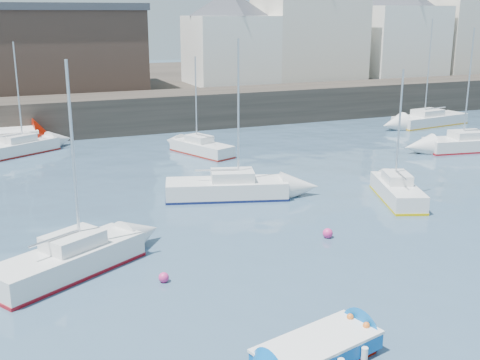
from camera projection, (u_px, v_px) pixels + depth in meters
name	position (u px, v px, depth m)	size (l,w,h in m)	color
water	(378.00, 314.00, 19.82)	(220.00, 220.00, 0.00)	#2D4760
quay_wall	(137.00, 112.00, 50.62)	(90.00, 5.00, 3.00)	#28231E
land_strip	(100.00, 89.00, 66.70)	(90.00, 32.00, 2.80)	#28231E
bldg_east_a	(309.00, 21.00, 62.19)	(13.36, 13.36, 11.80)	beige
bldg_east_b	(399.00, 29.00, 66.01)	(11.88, 11.88, 9.95)	white
bldg_east_c	(464.00, 24.00, 69.16)	(11.14, 11.14, 10.95)	beige
bldg_east_d	(230.00, 36.00, 58.85)	(11.14, 11.14, 8.95)	white
warehouse	(49.00, 47.00, 54.19)	(16.40, 10.40, 7.60)	#3D2D26
blue_dinghy	(318.00, 350.00, 16.97)	(4.07, 2.53, 0.72)	#8A0E01
sailboat_a	(69.00, 260.00, 22.73)	(6.30, 4.83, 8.01)	silver
sailboat_b	(227.00, 188.00, 32.16)	(6.81, 3.83, 8.35)	silver
sailboat_c	(397.00, 191.00, 31.72)	(3.33, 5.43, 6.82)	silver
sailboat_d	(470.00, 143.00, 43.24)	(7.01, 3.18, 8.61)	silver
sailboat_f	(201.00, 147.00, 42.13)	(3.49, 5.41, 6.72)	silver
sailboat_g	(430.00, 120.00, 52.91)	(7.45, 3.33, 9.10)	silver
sailboat_h	(16.00, 148.00, 41.93)	(6.15, 4.65, 7.72)	silver
buoy_near	(164.00, 282.00, 22.19)	(0.39, 0.39, 0.39)	#D72E7C
buoy_mid	(327.00, 238.00, 26.56)	(0.45, 0.45, 0.45)	#D72E7C
buoy_far	(251.00, 197.00, 32.44)	(0.41, 0.41, 0.41)	#D72E7C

